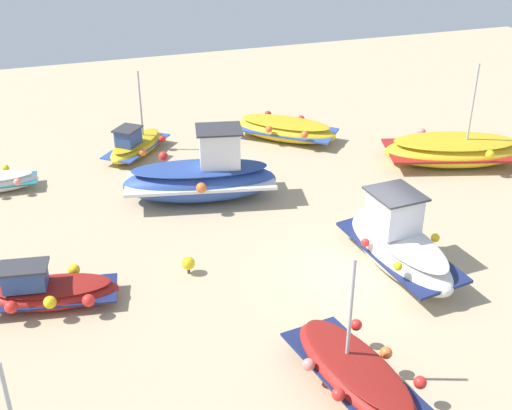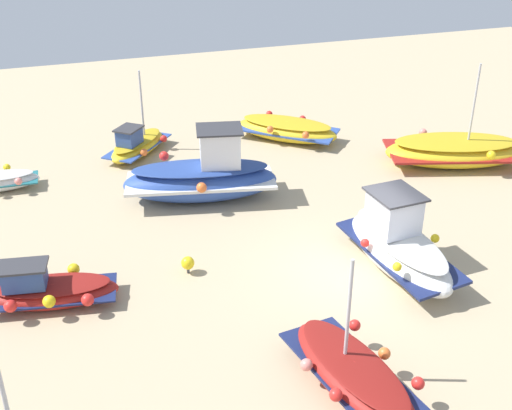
% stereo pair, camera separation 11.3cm
% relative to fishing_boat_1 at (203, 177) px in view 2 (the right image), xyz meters
% --- Properties ---
extents(ground_plane, '(50.29, 50.29, 0.00)m').
position_rel_fishing_boat_1_xyz_m(ground_plane, '(-2.94, 5.75, -0.80)').
color(ground_plane, tan).
extents(fishing_boat_1, '(5.45, 3.11, 2.55)m').
position_rel_fishing_boat_1_xyz_m(fishing_boat_1, '(0.00, 0.00, 0.00)').
color(fishing_boat_1, '#2D4C9E').
rests_on(fishing_boat_1, ground_plane).
extents(fishing_boat_2, '(4.24, 4.06, 0.89)m').
position_rel_fishing_boat_1_xyz_m(fishing_boat_2, '(-4.64, -4.13, -0.36)').
color(fishing_boat_2, gold).
rests_on(fishing_boat_2, ground_plane).
extents(fishing_boat_3, '(2.01, 4.46, 2.20)m').
position_rel_fishing_boat_1_xyz_m(fishing_boat_3, '(-3.98, 5.89, -0.08)').
color(fishing_boat_3, white).
rests_on(fishing_boat_3, ground_plane).
extents(fishing_boat_4, '(3.40, 1.91, 1.24)m').
position_rel_fishing_boat_1_xyz_m(fishing_boat_4, '(5.21, 4.52, -0.39)').
color(fishing_boat_4, maroon).
rests_on(fishing_boat_4, ground_plane).
extents(fishing_boat_5, '(5.61, 3.63, 3.87)m').
position_rel_fishing_boat_1_xyz_m(fishing_boat_5, '(-9.68, 0.28, -0.26)').
color(fishing_boat_5, gold).
rests_on(fishing_boat_5, ground_plane).
extents(fishing_boat_6, '(2.16, 4.00, 3.09)m').
position_rel_fishing_boat_1_xyz_m(fishing_boat_6, '(-0.68, 9.74, -0.41)').
color(fishing_boat_6, maroon).
rests_on(fishing_boat_6, ground_plane).
extents(fishing_boat_9, '(3.08, 3.29, 3.19)m').
position_rel_fishing_boat_1_xyz_m(fishing_boat_9, '(1.45, -4.56, -0.38)').
color(fishing_boat_9, gold).
rests_on(fishing_boat_9, ground_plane).
extents(mooring_buoy_0, '(0.37, 0.37, 0.51)m').
position_rel_fishing_boat_1_xyz_m(mooring_buoy_0, '(1.57, 4.29, -0.48)').
color(mooring_buoy_0, '#3F3F42').
rests_on(mooring_buoy_0, ground_plane).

